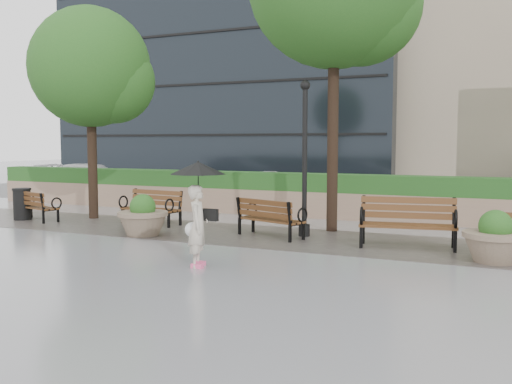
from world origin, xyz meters
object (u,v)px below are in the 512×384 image
at_px(bench_1, 151,215).
at_px(planter_left, 143,219).
at_px(bench_3, 407,233).
at_px(car_right, 275,188).
at_px(planter_right, 495,242).
at_px(car_left, 93,180).
at_px(trash_bin, 22,205).
at_px(pedestrian, 198,203).
at_px(lamppost, 305,169).
at_px(bench_2, 270,226).
at_px(bench_0, 37,212).

xyz_separation_m(bench_1, planter_left, (0.92, -1.68, 0.12)).
xyz_separation_m(bench_1, bench_3, (7.19, -0.69, 0.04)).
bearing_deg(car_right, planter_right, -147.51).
height_order(bench_1, car_left, car_left).
bearing_deg(bench_1, trash_bin, -162.37).
distance_m(car_right, pedestrian, 11.20).
bearing_deg(car_right, planter_left, 167.52).
relative_size(trash_bin, lamppost, 0.24).
bearing_deg(bench_2, bench_0, 20.52).
height_order(bench_0, planter_left, planter_left).
xyz_separation_m(planter_left, trash_bin, (-4.99, 0.90, 0.04)).
relative_size(trash_bin, pedestrian, 0.46).
distance_m(bench_3, lamppost, 2.96).
xyz_separation_m(bench_0, car_left, (-3.87, 7.00, 0.43)).
bearing_deg(bench_3, planter_left, 179.82).
bearing_deg(bench_3, bench_1, 165.34).
xyz_separation_m(bench_1, pedestrian, (3.95, -4.16, 0.90)).
bearing_deg(bench_3, pedestrian, -142.23).
bearing_deg(bench_2, lamppost, -125.96).
bearing_deg(car_left, bench_1, -138.21).
bearing_deg(bench_3, lamppost, 158.65).
distance_m(bench_1, car_left, 9.68).
height_order(bench_2, trash_bin, bench_2).
height_order(bench_2, planter_left, planter_left).
bearing_deg(trash_bin, lamppost, 4.30).
xyz_separation_m(bench_2, planter_right, (5.07, -0.90, 0.12)).
bearing_deg(bench_0, pedestrian, 171.78).
height_order(car_right, pedestrian, pedestrian).
relative_size(bench_0, planter_right, 1.42).
relative_size(bench_3, trash_bin, 2.39).
height_order(bench_3, trash_bin, bench_3).
xyz_separation_m(lamppost, car_left, (-11.99, 6.38, -0.97)).
distance_m(bench_2, planter_right, 5.15).
relative_size(planter_right, car_left, 0.26).
bearing_deg(bench_0, lamppost, -159.35).
xyz_separation_m(car_left, pedestrian, (11.33, -10.41, 0.49)).
relative_size(planter_right, pedestrian, 0.63).
bearing_deg(planter_right, bench_2, 169.97).
bearing_deg(bench_2, bench_3, -161.82).
distance_m(bench_1, planter_left, 1.92).
bearing_deg(trash_bin, planter_right, -3.20).
bearing_deg(planter_left, car_left, 136.35).
height_order(bench_1, planter_right, planter_right).
height_order(bench_0, planter_right, planter_right).
bearing_deg(bench_3, car_right, 120.88).
relative_size(bench_0, trash_bin, 1.93).
bearing_deg(planter_right, car_left, 154.63).
xyz_separation_m(bench_0, lamppost, (8.13, 0.62, 1.41)).
xyz_separation_m(lamppost, car_right, (-3.58, 6.77, -1.07)).
height_order(bench_0, trash_bin, trash_bin).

